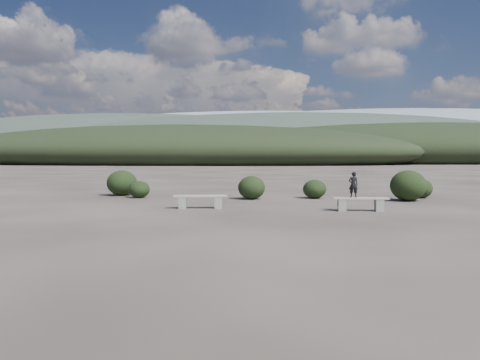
# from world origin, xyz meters

# --- Properties ---
(ground) EXTENTS (1200.00, 1200.00, 0.00)m
(ground) POSITION_xyz_m (0.00, 0.00, 0.00)
(ground) COLOR #2E2824
(ground) RESTS_ON ground
(bench_left) EXTENTS (1.99, 0.72, 0.49)m
(bench_left) POSITION_xyz_m (-2.18, 4.44, 0.30)
(bench_left) COLOR slate
(bench_left) RESTS_ON ground
(bench_right) EXTENTS (1.91, 0.42, 0.48)m
(bench_right) POSITION_xyz_m (3.51, 4.21, 0.29)
(bench_right) COLOR slate
(bench_right) RESTS_ON ground
(seated_person) EXTENTS (0.34, 0.24, 0.89)m
(seated_person) POSITION_xyz_m (3.26, 4.20, 0.92)
(seated_person) COLOR black
(seated_person) RESTS_ON bench_right
(shrub_a) EXTENTS (0.95, 0.95, 0.78)m
(shrub_a) POSITION_xyz_m (-5.76, 8.42, 0.39)
(shrub_a) COLOR black
(shrub_a) RESTS_ON ground
(shrub_b) EXTENTS (1.20, 1.20, 1.03)m
(shrub_b) POSITION_xyz_m (-0.60, 8.25, 0.52)
(shrub_b) COLOR black
(shrub_b) RESTS_ON ground
(shrub_c) EXTENTS (1.06, 1.06, 0.85)m
(shrub_c) POSITION_xyz_m (2.20, 8.94, 0.42)
(shrub_c) COLOR black
(shrub_c) RESTS_ON ground
(shrub_d) EXTENTS (1.49, 1.49, 1.31)m
(shrub_d) POSITION_xyz_m (6.09, 8.13, 0.65)
(shrub_d) COLOR black
(shrub_d) RESTS_ON ground
(shrub_e) EXTENTS (1.06, 1.06, 0.88)m
(shrub_e) POSITION_xyz_m (6.99, 9.56, 0.44)
(shrub_e) COLOR black
(shrub_e) RESTS_ON ground
(shrub_f) EXTENTS (1.44, 1.44, 1.22)m
(shrub_f) POSITION_xyz_m (-6.99, 9.53, 0.61)
(shrub_f) COLOR black
(shrub_f) RESTS_ON ground
(mountain_ridges) EXTENTS (500.00, 400.00, 56.00)m
(mountain_ridges) POSITION_xyz_m (-7.48, 339.06, 10.84)
(mountain_ridges) COLOR black
(mountain_ridges) RESTS_ON ground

